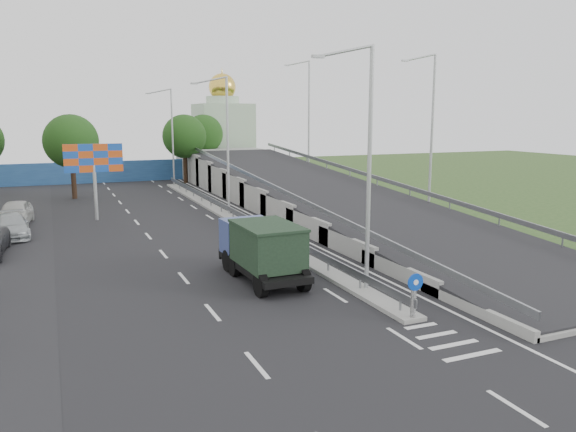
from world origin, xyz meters
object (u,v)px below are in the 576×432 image
billboard (94,162)px  parked_car_e (15,213)px  lamp_post_mid (225,138)px  sign_bollard (414,295)px  parked_car_d (11,226)px  church (223,132)px  lamp_post_near (366,157)px  lamp_post_far (171,131)px  dump_truck (261,247)px

billboard → parked_car_e: size_ratio=1.11×
lamp_post_mid → sign_bollard: bearing=-90.3°
sign_bollard → parked_car_d: bearing=123.2°
church → parked_car_d: (-24.35, -35.92, -4.60)m
sign_bollard → parked_car_e: 29.86m
billboard → lamp_post_near: bearing=-67.5°
lamp_post_near → church: 54.90m
lamp_post_mid → lamp_post_far: size_ratio=1.00×
sign_bollard → dump_truck: bearing=113.5°
lamp_post_far → billboard: 20.24m
lamp_post_near → dump_truck: 6.46m
dump_truck → parked_car_e: dump_truck is taller
sign_bollard → lamp_post_far: size_ratio=0.17×
dump_truck → parked_car_e: (-11.12, 18.87, -0.67)m
lamp_post_far → dump_truck: size_ratio=1.61×
church → parked_car_d: 43.63m
dump_truck → parked_car_e: 21.91m
dump_truck → lamp_post_far: bearing=83.7°
lamp_post_far → dump_truck: (-3.30, -36.49, -4.29)m
billboard → parked_car_e: billboard is taller
lamp_post_near → billboard: lamp_post_near is taller
billboard → lamp_post_mid: bearing=-12.4°
parked_car_d → lamp_post_near: bearing=-56.4°
lamp_post_mid → billboard: (-9.11, 2.00, -1.62)m
church → dump_truck: bearing=-104.6°
dump_truck → parked_car_d: bearing=126.3°
sign_bollard → lamp_post_mid: (0.11, 23.83, 4.77)m
sign_bollard → lamp_post_near: size_ratio=0.17×
parked_car_d → parked_car_e: bearing=84.5°
sign_bollard → parked_car_e: (-14.31, 26.21, -0.19)m
lamp_post_near → lamp_post_far: (0.00, 40.00, 0.00)m
parked_car_d → lamp_post_mid: bearing=2.5°
lamp_post_mid → lamp_post_far: bearing=90.0°
church → parked_car_d: church is taller
lamp_post_near → lamp_post_mid: same height
dump_truck → parked_car_d: (-11.15, 14.57, -0.80)m
lamp_post_mid → dump_truck: (-3.30, -16.49, -4.29)m
sign_bollard → lamp_post_near: lamp_post_near is taller
lamp_post_far → parked_car_e: lamp_post_far is taller
lamp_post_near → lamp_post_mid: size_ratio=1.00×
billboard → dump_truck: bearing=-72.6°
sign_bollard → dump_truck: dump_truck is taller
lamp_post_mid → billboard: bearing=167.6°
dump_truck → parked_car_d: 18.37m
lamp_post_far → parked_car_d: (-14.46, -21.92, -5.10)m
lamp_post_near → billboard: (-9.11, 22.00, -1.62)m
lamp_post_mid → parked_car_e: bearing=170.6°
church → dump_truck: 52.32m
lamp_post_far → church: (9.89, 14.00, -0.50)m
lamp_post_far → church: 17.15m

